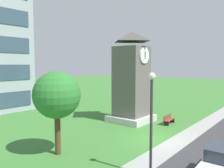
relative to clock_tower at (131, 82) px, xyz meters
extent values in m
plane|color=#3D7A33|center=(-3.69, -4.62, -3.93)|extent=(160.00, 160.00, 0.00)
cube|color=#9E9E99|center=(-3.69, -6.23, -3.93)|extent=(120.00, 1.60, 0.01)
cube|color=#605B56|center=(-0.01, 0.01, -0.19)|extent=(2.83, 2.83, 7.47)
cube|color=beige|center=(-0.01, 0.01, -3.63)|extent=(3.82, 3.82, 0.60)
pyramid|color=#4D4945|center=(-0.01, 0.01, 4.50)|extent=(3.11, 3.11, 0.96)
cylinder|color=white|center=(-0.01, -1.47, 2.65)|extent=(1.55, 0.12, 1.55)
cylinder|color=white|center=(1.47, 0.01, 2.65)|extent=(0.12, 1.55, 1.55)
cube|color=black|center=(-0.01, -1.54, 2.79)|extent=(0.08, 0.08, 0.47)
cube|color=black|center=(-0.01, -1.55, 2.65)|extent=(0.06, 0.06, 0.70)
cube|color=brown|center=(1.29, -3.55, -3.48)|extent=(1.82, 0.57, 0.06)
cube|color=brown|center=(1.28, -3.33, -3.25)|extent=(1.80, 0.14, 0.40)
cube|color=black|center=(0.57, -3.59, -3.70)|extent=(0.10, 0.44, 0.45)
cube|color=black|center=(2.01, -3.51, -3.70)|extent=(0.10, 0.44, 0.45)
cylinder|color=#333338|center=(-8.93, -7.26, -1.45)|extent=(0.14, 0.14, 4.96)
sphere|color=#F2EFCC|center=(-8.93, -7.26, 1.21)|extent=(0.36, 0.36, 0.36)
cylinder|color=#513823|center=(-10.07, -1.21, -2.54)|extent=(0.37, 0.37, 2.78)
sphere|color=#2C792E|center=(-10.07, -1.21, -0.10)|extent=(2.99, 2.99, 2.99)
cube|color=silver|center=(-7.11, -10.28, -3.22)|extent=(4.20, 1.89, 0.76)
cylinder|color=black|center=(-5.86, -9.38, -3.60)|extent=(0.67, 0.25, 0.66)
camera|label=1|loc=(-18.90, -12.79, 1.78)|focal=36.61mm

